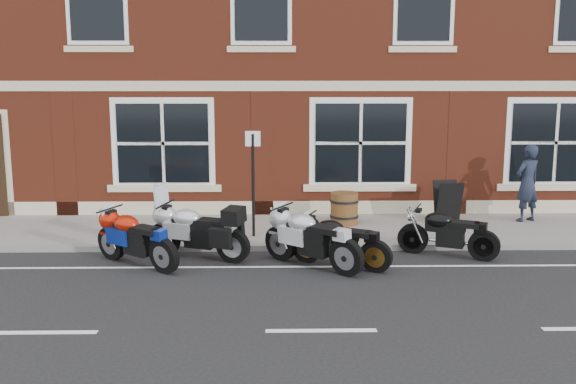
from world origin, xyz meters
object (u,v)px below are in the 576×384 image
Objects in this scene: moto_naked_black at (446,231)px; parking_sign at (253,176)px; moto_sport_red at (136,237)px; moto_sport_silver at (312,237)px; pedestrian_left at (527,183)px; moto_sport_black at (339,240)px; a_board_sign at (448,202)px; barrel_planter at (344,208)px; moto_touring_silver at (195,229)px.

parking_sign reaches higher than moto_naked_black.
moto_sport_red is 3.38m from moto_sport_silver.
moto_sport_red is 1.00× the size of moto_sport_silver.
pedestrian_left reaches higher than moto_naked_black.
moto_sport_silver is at bearing -55.29° from parking_sign.
moto_sport_silver reaches higher than moto_sport_black.
pedestrian_left reaches higher than moto_sport_silver.
moto_naked_black is 1.88× the size of a_board_sign.
a_board_sign reaches higher than moto_sport_silver.
parking_sign is (-1.71, 2.01, 0.94)m from moto_sport_black.
a_board_sign is at bearing -22.67° from pedestrian_left.
moto_sport_silver is 3.32m from barrel_planter.
moto_sport_silver is 4.83m from a_board_sign.
a_board_sign is (3.49, 3.34, 0.03)m from moto_sport_silver.
a_board_sign reaches higher than moto_sport_red.
moto_touring_silver is 1.17× the size of moto_sport_silver.
moto_sport_black is 1.83× the size of a_board_sign.
a_board_sign is at bearing -42.17° from moto_touring_silver.
moto_sport_black is at bearing -80.12° from moto_touring_silver.
moto_sport_red is 9.43m from pedestrian_left.
pedestrian_left is (7.75, 2.77, 0.46)m from moto_touring_silver.
moto_sport_red is 2.38× the size of barrel_planter.
moto_touring_silver is 1.17× the size of moto_sport_red.
moto_sport_silver is 0.78× the size of parking_sign.
moto_touring_silver reaches higher than moto_sport_silver.
barrel_planter is (-2.54, -0.16, -0.12)m from a_board_sign.
moto_sport_silver is at bearing -106.77° from barrel_planter.
moto_sport_silver is at bearing -144.19° from a_board_sign.
pedestrian_left reaches higher than moto_touring_silver.
pedestrian_left is 2.46× the size of barrel_planter.
parking_sign is (-4.67, -1.33, 0.84)m from a_board_sign.
pedestrian_left is 6.80m from parking_sign.
moto_touring_silver is 4.12m from barrel_planter.
moto_sport_black and moto_naked_black have the same top height.
pedestrian_left is at bearing -5.08° from a_board_sign.
moto_sport_black is 0.99× the size of pedestrian_left.
pedestrian_left is at bearing 3.20° from barrel_planter.
moto_sport_black is at bearing 9.42° from pedestrian_left.
a_board_sign is at bearing -13.00° from moto_sport_black.
barrel_planter is (3.25, 2.52, -0.10)m from moto_touring_silver.
parking_sign is at bearing -151.25° from barrel_planter.
moto_sport_red reaches higher than moto_naked_black.
pedestrian_left is (8.83, 3.28, 0.49)m from moto_sport_red.
pedestrian_left reaches higher than moto_sport_black.
moto_sport_red is at bearing -163.03° from a_board_sign.
moto_touring_silver is at bearing -163.05° from a_board_sign.
barrel_planter is (-4.50, -0.25, -0.56)m from pedestrian_left.
moto_naked_black is 2.74m from a_board_sign.
moto_touring_silver reaches higher than a_board_sign.
moto_naked_black is at bearing -14.08° from parking_sign.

